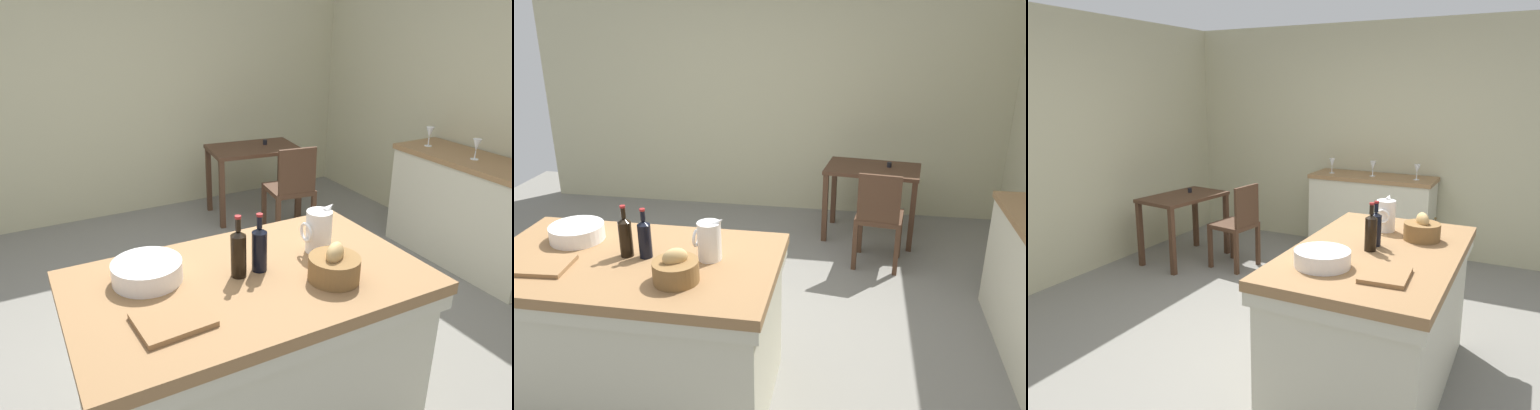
% 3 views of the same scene
% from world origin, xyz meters
% --- Properties ---
extents(ground_plane, '(6.76, 6.76, 0.00)m').
position_xyz_m(ground_plane, '(0.00, 0.00, 0.00)').
color(ground_plane, slate).
extents(wall_back, '(5.32, 0.12, 2.60)m').
position_xyz_m(wall_back, '(0.00, 2.60, 1.30)').
color(wall_back, '#B7B28E').
rests_on(wall_back, ground).
extents(wall_right, '(0.12, 5.20, 2.60)m').
position_xyz_m(wall_right, '(2.60, 0.00, 1.30)').
color(wall_right, '#B7B28E').
rests_on(wall_right, ground).
extents(island_table, '(1.63, 0.96, 0.91)m').
position_xyz_m(island_table, '(-0.21, -0.70, 0.49)').
color(island_table, olive).
rests_on(island_table, ground).
extents(side_cabinet, '(0.52, 1.39, 0.92)m').
position_xyz_m(side_cabinet, '(2.26, 0.10, 0.46)').
color(side_cabinet, olive).
rests_on(side_cabinet, ground).
extents(writing_desk, '(0.96, 0.67, 0.78)m').
position_xyz_m(writing_desk, '(1.15, 1.88, 0.61)').
color(writing_desk, '#472D1E').
rests_on(writing_desk, ground).
extents(wooden_chair, '(0.45, 0.45, 0.90)m').
position_xyz_m(wooden_chair, '(1.20, 1.22, 0.49)').
color(wooden_chair, '#472D1E').
rests_on(wooden_chair, ground).
extents(pitcher, '(0.17, 0.13, 0.26)m').
position_xyz_m(pitcher, '(0.21, -0.63, 1.02)').
color(pitcher, white).
rests_on(pitcher, island_table).
extents(wash_bowl, '(0.32, 0.32, 0.09)m').
position_xyz_m(wash_bowl, '(-0.63, -0.51, 0.95)').
color(wash_bowl, white).
rests_on(wash_bowl, island_table).
extents(bread_basket, '(0.23, 0.23, 0.18)m').
position_xyz_m(bread_basket, '(0.12, -0.90, 0.97)').
color(bread_basket, brown).
rests_on(bread_basket, island_table).
extents(cutting_board, '(0.30, 0.26, 0.02)m').
position_xyz_m(cutting_board, '(-0.64, -0.87, 0.92)').
color(cutting_board, olive).
rests_on(cutting_board, island_table).
extents(wine_bottle_dark, '(0.07, 0.07, 0.29)m').
position_xyz_m(wine_bottle_dark, '(-0.14, -0.66, 1.02)').
color(wine_bottle_dark, black).
rests_on(wine_bottle_dark, island_table).
extents(wine_bottle_amber, '(0.07, 0.07, 0.30)m').
position_xyz_m(wine_bottle_amber, '(-0.25, -0.67, 1.03)').
color(wine_bottle_amber, black).
rests_on(wine_bottle_amber, island_table).
extents(wine_glass_far_left, '(0.07, 0.07, 0.17)m').
position_xyz_m(wine_glass_far_left, '(2.22, -0.39, 1.03)').
color(wine_glass_far_left, white).
rests_on(wine_glass_far_left, side_cabinet).
extents(wine_glass_left, '(0.07, 0.07, 0.17)m').
position_xyz_m(wine_glass_left, '(2.23, 0.10, 1.03)').
color(wine_glass_left, white).
rests_on(wine_glass_left, side_cabinet).
extents(wine_glass_middle, '(0.07, 0.07, 0.17)m').
position_xyz_m(wine_glass_middle, '(2.21, 0.57, 1.04)').
color(wine_glass_middle, white).
rests_on(wine_glass_middle, side_cabinet).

